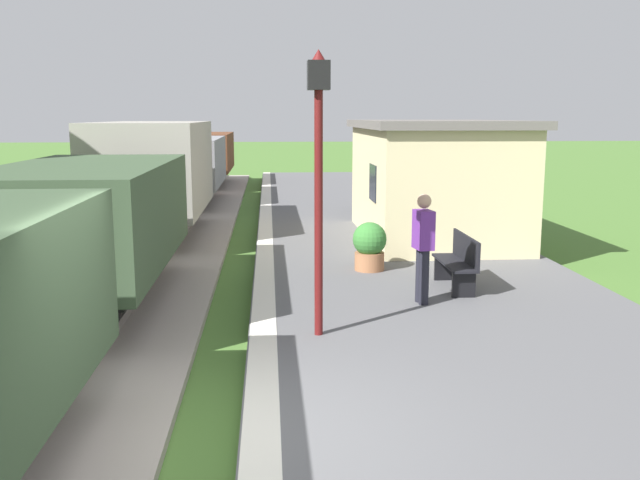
% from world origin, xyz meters
% --- Properties ---
extents(ground_plane, '(160.00, 160.00, 0.00)m').
position_xyz_m(ground_plane, '(0.00, 0.00, 0.00)').
color(ground_plane, '#47702D').
extents(platform_slab, '(6.00, 60.00, 0.25)m').
position_xyz_m(platform_slab, '(3.20, 0.00, 0.12)').
color(platform_slab, '#565659').
rests_on(platform_slab, ground).
extents(platform_edge_stripe, '(0.36, 60.00, 0.01)m').
position_xyz_m(platform_edge_stripe, '(0.40, 0.00, 0.25)').
color(platform_edge_stripe, silver).
rests_on(platform_edge_stripe, platform_slab).
extents(rail_near, '(0.07, 60.00, 0.14)m').
position_xyz_m(rail_near, '(-1.68, 0.00, 0.19)').
color(rail_near, slate).
rests_on(rail_near, track_ballast).
extents(freight_train, '(2.50, 32.60, 2.72)m').
position_xyz_m(freight_train, '(-2.40, 11.88, 1.46)').
color(freight_train, '#384C33').
rests_on(freight_train, rail_near).
extents(station_hut, '(3.50, 5.80, 2.78)m').
position_xyz_m(station_hut, '(4.40, 10.32, 1.65)').
color(station_hut, beige).
rests_on(station_hut, platform_slab).
extents(bench_near_hut, '(0.42, 1.50, 0.91)m').
position_xyz_m(bench_near_hut, '(3.67, 5.31, 0.72)').
color(bench_near_hut, black).
rests_on(bench_near_hut, platform_slab).
extents(bench_down_platform, '(0.42, 1.50, 0.91)m').
position_xyz_m(bench_down_platform, '(3.67, 15.40, 0.72)').
color(bench_down_platform, black).
rests_on(bench_down_platform, platform_slab).
extents(person_waiting, '(0.29, 0.41, 1.71)m').
position_xyz_m(person_waiting, '(2.86, 4.42, 1.18)').
color(person_waiting, black).
rests_on(person_waiting, platform_slab).
extents(potted_planter, '(0.64, 0.64, 0.92)m').
position_xyz_m(potted_planter, '(2.38, 6.82, 0.72)').
color(potted_planter, '#9E6642').
rests_on(potted_planter, platform_slab).
extents(lamp_post_near, '(0.28, 0.28, 3.70)m').
position_xyz_m(lamp_post_near, '(1.14, 2.97, 2.80)').
color(lamp_post_near, '#591414').
rests_on(lamp_post_near, platform_slab).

